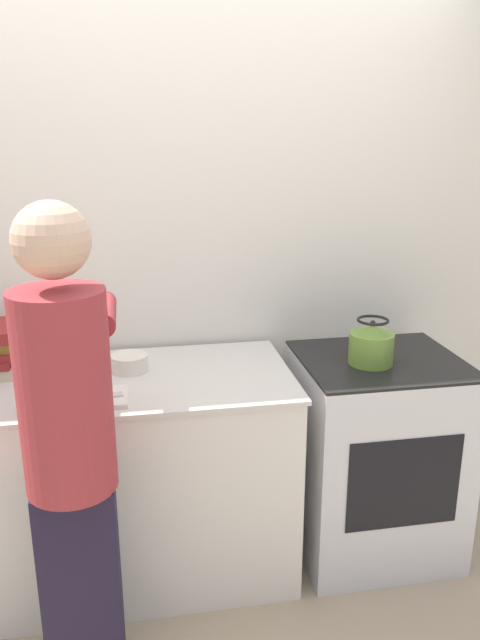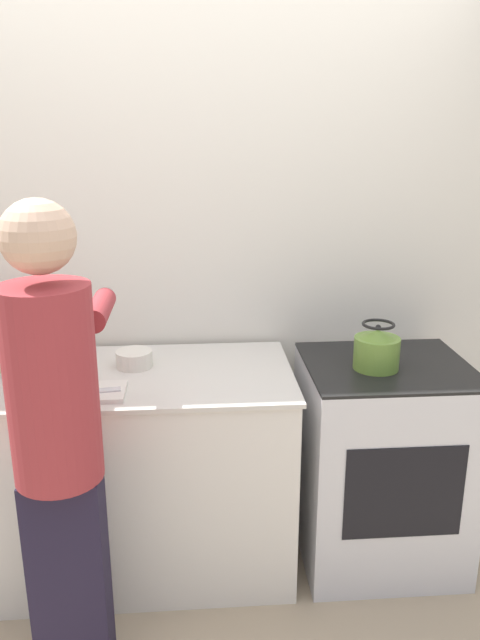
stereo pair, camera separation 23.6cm
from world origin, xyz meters
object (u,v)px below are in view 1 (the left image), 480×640
object	(u,v)px
oven	(374,455)
cutting_board	(75,400)
kettle	(371,345)
bowl_prep	(129,363)
person	(69,439)
knife	(85,399)

from	to	relation	value
oven	cutting_board	xyz separation A→B (m)	(-1.25, -0.17, 0.44)
kettle	bowl_prep	xyz separation A→B (m)	(-0.99, 0.15, -0.07)
person	bowl_prep	world-z (taller)	person
knife	kettle	xyz separation A→B (m)	(1.15, 0.15, 0.08)
person	kettle	distance (m)	1.28
bowl_prep	oven	bearing A→B (deg)	-6.16
knife	kettle	bearing A→B (deg)	-0.76
person	cutting_board	xyz separation A→B (m)	(-0.01, 0.36, -0.03)
oven	bowl_prep	bearing A→B (deg)	173.84
person	knife	xyz separation A→B (m)	(0.03, 0.33, -0.01)
person	bowl_prep	size ratio (longest dim) A/B	10.95
oven	cutting_board	size ratio (longest dim) A/B	2.39
bowl_prep	kettle	bearing A→B (deg)	-8.71
cutting_board	knife	size ratio (longest dim) A/B	1.46
person	bowl_prep	distance (m)	0.66
knife	bowl_prep	distance (m)	0.34
bowl_prep	cutting_board	bearing A→B (deg)	-125.77
person	cutting_board	bearing A→B (deg)	91.59
kettle	cutting_board	bearing A→B (deg)	-173.87
cutting_board	bowl_prep	distance (m)	0.35
knife	kettle	world-z (taller)	kettle
person	cutting_board	distance (m)	0.36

